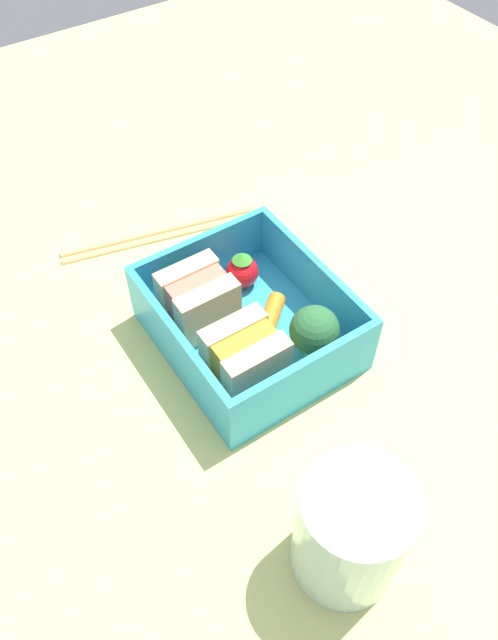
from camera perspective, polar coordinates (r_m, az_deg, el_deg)
ground_plane at (r=53.17cm, az=0.00°, el=-2.53°), size 120.00×120.00×2.00cm
bento_tray at (r=51.90cm, az=0.00°, el=-1.47°), size 15.67×13.59×1.20cm
bento_rim at (r=49.60cm, az=0.00°, el=0.63°), size 15.67×13.59×4.73cm
sandwich_left at (r=46.89cm, az=-0.37°, el=-3.42°), size 4.86×5.31×4.78cm
sandwich_center_left at (r=50.67cm, az=-4.67°, el=1.88°), size 4.86×5.31×4.78cm
broccoli_floret at (r=47.98cm, az=6.00°, el=-0.97°), size 3.91×3.91×4.97cm
carrot_stick_far_left at (r=51.73cm, az=1.99°, el=0.60°), size 3.58×3.87×1.47cm
strawberry_far_left at (r=53.86cm, az=-0.64°, el=4.52°), size 2.85×2.85×3.45cm
chopstick_pair at (r=61.53cm, az=-7.47°, el=8.07°), size 6.46×20.51×0.70cm
drinking_glass at (r=39.90cm, az=9.24°, el=-18.58°), size 6.77×6.77×9.22cm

